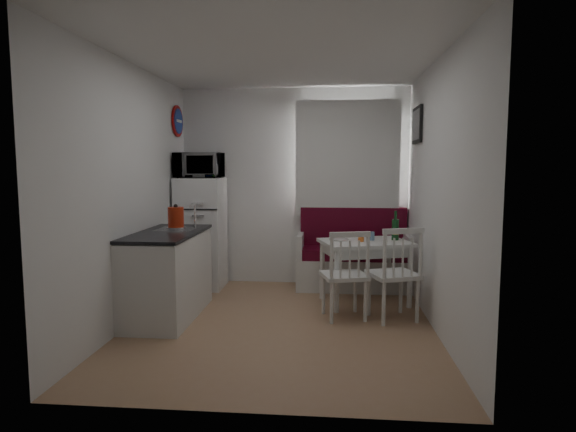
% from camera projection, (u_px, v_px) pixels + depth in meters
% --- Properties ---
extents(floor, '(3.00, 3.50, 0.02)m').
position_uv_depth(floor, '(281.00, 324.00, 4.82)').
color(floor, tan).
rests_on(floor, ground).
extents(ceiling, '(3.00, 3.50, 0.02)m').
position_uv_depth(ceiling, '(280.00, 58.00, 4.55)').
color(ceiling, white).
rests_on(ceiling, wall_back).
extents(wall_back, '(3.00, 0.02, 2.60)m').
position_uv_depth(wall_back, '(294.00, 187.00, 6.41)').
color(wall_back, white).
rests_on(wall_back, floor).
extents(wall_front, '(3.00, 0.02, 2.60)m').
position_uv_depth(wall_front, '(250.00, 212.00, 2.95)').
color(wall_front, white).
rests_on(wall_front, floor).
extents(wall_left, '(0.02, 3.50, 2.60)m').
position_uv_depth(wall_left, '(132.00, 194.00, 4.81)').
color(wall_left, white).
rests_on(wall_left, floor).
extents(wall_right, '(0.02, 3.50, 2.60)m').
position_uv_depth(wall_right, '(438.00, 196.00, 4.55)').
color(wall_right, white).
rests_on(wall_right, floor).
extents(window, '(1.22, 0.06, 1.47)m').
position_uv_depth(window, '(347.00, 162.00, 6.29)').
color(window, silver).
rests_on(window, wall_back).
extents(curtain, '(1.35, 0.02, 1.50)m').
position_uv_depth(curtain, '(347.00, 158.00, 6.21)').
color(curtain, white).
rests_on(curtain, wall_back).
extents(kitchen_counter, '(0.62, 1.32, 1.16)m').
position_uv_depth(kitchen_counter, '(168.00, 274.00, 5.03)').
color(kitchen_counter, silver).
rests_on(kitchen_counter, floor).
extents(wall_sign, '(0.03, 0.40, 0.40)m').
position_uv_depth(wall_sign, '(178.00, 121.00, 6.16)').
color(wall_sign, '#19399A').
rests_on(wall_sign, wall_left).
extents(picture_frame, '(0.04, 0.52, 0.42)m').
position_uv_depth(picture_frame, '(417.00, 125.00, 5.56)').
color(picture_frame, black).
rests_on(picture_frame, wall_right).
extents(bench, '(1.45, 0.56, 1.04)m').
position_uv_depth(bench, '(353.00, 262.00, 6.21)').
color(bench, silver).
rests_on(bench, floor).
extents(dining_table, '(1.13, 0.93, 0.73)m').
position_uv_depth(dining_table, '(365.00, 248.00, 5.51)').
color(dining_table, silver).
rests_on(dining_table, floor).
extents(chair_left, '(0.53, 0.52, 0.50)m').
position_uv_depth(chair_left, '(345.00, 265.00, 4.88)').
color(chair_left, silver).
rests_on(chair_left, floor).
extents(chair_right, '(0.58, 0.57, 0.52)m').
position_uv_depth(chair_right, '(395.00, 264.00, 4.82)').
color(chair_right, silver).
rests_on(chair_right, floor).
extents(fridge, '(0.57, 0.57, 1.43)m').
position_uv_depth(fridge, '(201.00, 233.00, 6.23)').
color(fridge, white).
rests_on(fridge, floor).
extents(microwave, '(0.58, 0.39, 0.32)m').
position_uv_depth(microwave, '(199.00, 165.00, 6.09)').
color(microwave, white).
rests_on(microwave, fridge).
extents(kettle, '(0.20, 0.20, 0.27)m').
position_uv_depth(kettle, '(176.00, 218.00, 5.11)').
color(kettle, '#A9240D').
rests_on(kettle, kitchen_counter).
extents(wine_bottle, '(0.09, 0.09, 0.34)m').
position_uv_depth(wine_bottle, '(395.00, 225.00, 5.55)').
color(wine_bottle, '#15421E').
rests_on(wine_bottle, dining_table).
extents(drinking_glass_orange, '(0.07, 0.07, 0.11)m').
position_uv_depth(drinking_glass_orange, '(361.00, 237.00, 5.45)').
color(drinking_glass_orange, orange).
rests_on(drinking_glass_orange, dining_table).
extents(drinking_glass_blue, '(0.06, 0.06, 0.10)m').
position_uv_depth(drinking_glass_blue, '(372.00, 236.00, 5.53)').
color(drinking_glass_blue, '#6D96BA').
rests_on(drinking_glass_blue, dining_table).
extents(plate, '(0.23, 0.23, 0.02)m').
position_uv_depth(plate, '(339.00, 240.00, 5.54)').
color(plate, white).
rests_on(plate, dining_table).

